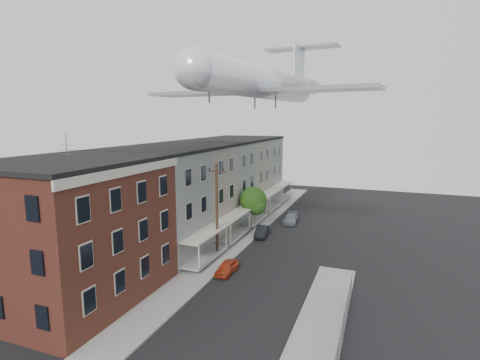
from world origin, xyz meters
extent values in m
cube|color=gray|center=(-5.50, 24.00, 0.06)|extent=(3.00, 62.00, 0.12)
cube|color=gray|center=(5.50, 6.00, 0.06)|extent=(3.00, 26.00, 0.12)
cube|color=gray|center=(-4.05, 24.00, 0.07)|extent=(0.15, 62.00, 0.14)
cube|color=gray|center=(4.05, 6.00, 0.07)|extent=(0.15, 26.00, 0.14)
cube|color=#361311|center=(-12.00, 7.00, 5.00)|extent=(10.00, 12.00, 10.00)
cube|color=black|center=(-12.00, 7.00, 10.15)|extent=(10.30, 12.30, 0.30)
cube|color=beige|center=(-6.92, 7.00, 9.70)|extent=(0.16, 12.20, 0.60)
cylinder|color=#515156|center=(-10.00, 5.00, 11.15)|extent=(0.04, 0.04, 2.00)
cube|color=slate|center=(-12.00, 16.50, 5.00)|extent=(10.00, 7.00, 10.00)
cube|color=black|center=(-12.00, 16.50, 10.15)|extent=(10.25, 7.00, 0.30)
cube|color=gray|center=(-6.10, 16.50, 0.55)|extent=(1.80, 6.40, 0.25)
cube|color=beige|center=(-6.10, 16.50, 2.75)|extent=(1.90, 6.50, 0.15)
cube|color=gray|center=(-12.00, 23.50, 5.00)|extent=(10.00, 7.00, 10.00)
cube|color=black|center=(-12.00, 23.50, 10.15)|extent=(10.25, 7.00, 0.30)
cube|color=gray|center=(-6.10, 23.50, 0.55)|extent=(1.80, 6.40, 0.25)
cube|color=beige|center=(-6.10, 23.50, 2.75)|extent=(1.90, 6.50, 0.15)
cube|color=slate|center=(-12.00, 30.50, 5.00)|extent=(10.00, 7.00, 10.00)
cube|color=black|center=(-12.00, 30.50, 10.15)|extent=(10.25, 7.00, 0.30)
cube|color=gray|center=(-6.10, 30.50, 0.55)|extent=(1.80, 6.40, 0.25)
cube|color=beige|center=(-6.10, 30.50, 2.75)|extent=(1.90, 6.50, 0.15)
cube|color=gray|center=(-12.00, 37.50, 5.00)|extent=(10.00, 7.00, 10.00)
cube|color=black|center=(-12.00, 37.50, 10.15)|extent=(10.25, 7.00, 0.30)
cube|color=gray|center=(-6.10, 37.50, 0.55)|extent=(1.80, 6.40, 0.25)
cube|color=beige|center=(-6.10, 37.50, 2.75)|extent=(1.90, 6.50, 0.15)
cube|color=slate|center=(-12.00, 44.50, 5.00)|extent=(10.00, 7.00, 10.00)
cube|color=black|center=(-12.00, 44.50, 10.15)|extent=(10.25, 7.00, 0.30)
cube|color=gray|center=(-6.10, 44.50, 0.55)|extent=(1.80, 6.40, 0.25)
cube|color=beige|center=(-6.10, 44.50, 2.75)|extent=(1.90, 6.50, 0.15)
cylinder|color=gray|center=(7.00, 5.00, 0.95)|extent=(0.06, 0.06, 1.90)
cylinder|color=gray|center=(7.00, 8.00, 0.95)|extent=(0.06, 0.06, 1.90)
cylinder|color=gray|center=(7.00, 11.00, 0.95)|extent=(0.06, 0.06, 1.90)
cylinder|color=gray|center=(7.00, 14.00, 0.95)|extent=(0.06, 0.06, 1.90)
cube|color=gray|center=(7.00, 5.00, 1.85)|extent=(0.04, 18.00, 0.04)
cube|color=gray|center=(7.00, 5.00, 0.95)|extent=(0.02, 18.00, 1.80)
cylinder|color=black|center=(-5.60, 18.00, 4.50)|extent=(0.26, 0.26, 9.00)
cube|color=black|center=(-5.60, 18.00, 8.30)|extent=(1.80, 0.12, 0.12)
cylinder|color=black|center=(-6.30, 18.00, 8.50)|extent=(0.08, 0.08, 0.25)
cylinder|color=black|center=(-4.90, 18.00, 8.50)|extent=(0.08, 0.08, 0.25)
cylinder|color=black|center=(-5.40, 28.00, 1.20)|extent=(0.24, 0.24, 2.40)
sphere|color=#204613|center=(-5.40, 28.00, 3.60)|extent=(3.20, 3.20, 3.20)
sphere|color=#204613|center=(-4.90, 27.70, 3.04)|extent=(2.24, 2.24, 2.24)
imported|color=#B13416|center=(-3.30, 14.88, 0.53)|extent=(1.28, 3.14, 1.07)
imported|color=black|center=(-3.60, 25.71, 0.58)|extent=(1.72, 3.69, 1.17)
imported|color=slate|center=(-1.80, 32.37, 0.57)|extent=(1.90, 4.01, 1.13)
cylinder|color=white|center=(-2.22, 20.73, 16.38)|extent=(5.48, 21.68, 2.86)
sphere|color=white|center=(-3.54, 10.07, 16.38)|extent=(2.86, 2.86, 2.86)
cone|color=white|center=(-0.90, 31.40, 16.38)|extent=(3.17, 3.02, 2.86)
cube|color=#939399|center=(-2.38, 19.40, 15.49)|extent=(21.79, 6.37, 0.31)
cylinder|color=#939399|center=(-3.42, 28.55, 16.56)|extent=(1.86, 3.73, 1.43)
cylinder|color=#939399|center=(0.85, 28.02, 16.56)|extent=(1.86, 3.73, 1.43)
cube|color=white|center=(-0.96, 30.95, 18.89)|extent=(0.64, 3.40, 5.01)
cube|color=#939399|center=(-0.85, 31.84, 21.22)|extent=(8.73, 3.35, 0.22)
cylinder|color=#515156|center=(-3.32, 11.85, 14.77)|extent=(0.14, 0.14, 1.07)
camera|label=1|loc=(8.52, -13.09, 13.03)|focal=28.00mm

